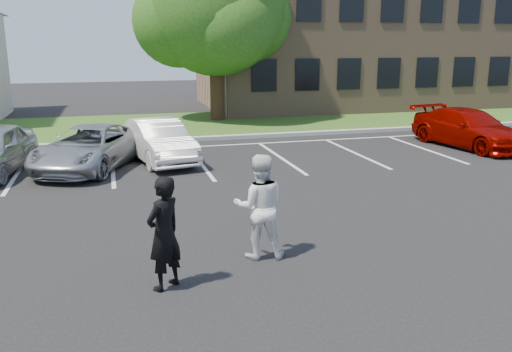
{
  "coord_description": "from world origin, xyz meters",
  "views": [
    {
      "loc": [
        -2.83,
        -9.3,
        3.96
      ],
      "look_at": [
        0.0,
        1.0,
        1.25
      ],
      "focal_mm": 38.0,
      "sensor_mm": 36.0,
      "label": 1
    }
  ],
  "objects_px": {
    "tree": "(217,9)",
    "car_red_compact": "(469,128)",
    "office_building": "(384,36)",
    "man_white_shirt": "(259,206)",
    "car_white_sedan": "(159,141)",
    "man_black_suit": "(164,233)",
    "car_silver_minivan": "(90,148)"
  },
  "relations": [
    {
      "from": "man_white_shirt",
      "to": "car_white_sedan",
      "type": "xyz_separation_m",
      "value": [
        -0.99,
        8.69,
        -0.28
      ]
    },
    {
      "from": "man_black_suit",
      "to": "man_white_shirt",
      "type": "xyz_separation_m",
      "value": [
        1.83,
        0.87,
        0.04
      ]
    },
    {
      "from": "car_white_sedan",
      "to": "car_red_compact",
      "type": "height_order",
      "value": "car_red_compact"
    },
    {
      "from": "office_building",
      "to": "tree",
      "type": "height_order",
      "value": "tree"
    },
    {
      "from": "office_building",
      "to": "car_red_compact",
      "type": "xyz_separation_m",
      "value": [
        -3.79,
        -14.0,
        -3.45
      ]
    },
    {
      "from": "man_black_suit",
      "to": "car_red_compact",
      "type": "bearing_deg",
      "value": 175.96
    },
    {
      "from": "office_building",
      "to": "car_silver_minivan",
      "type": "relative_size",
      "value": 4.66
    },
    {
      "from": "man_black_suit",
      "to": "car_silver_minivan",
      "type": "bearing_deg",
      "value": -121.82
    },
    {
      "from": "man_white_shirt",
      "to": "tree",
      "type": "bearing_deg",
      "value": -87.59
    },
    {
      "from": "tree",
      "to": "car_red_compact",
      "type": "height_order",
      "value": "tree"
    },
    {
      "from": "car_silver_minivan",
      "to": "man_white_shirt",
      "type": "bearing_deg",
      "value": -44.21
    },
    {
      "from": "man_white_shirt",
      "to": "car_silver_minivan",
      "type": "height_order",
      "value": "man_white_shirt"
    },
    {
      "from": "car_white_sedan",
      "to": "man_black_suit",
      "type": "bearing_deg",
      "value": -106.33
    },
    {
      "from": "man_white_shirt",
      "to": "car_red_compact",
      "type": "relative_size",
      "value": 0.4
    },
    {
      "from": "office_building",
      "to": "car_white_sedan",
      "type": "distance_m",
      "value": 20.65
    },
    {
      "from": "man_black_suit",
      "to": "car_white_sedan",
      "type": "xyz_separation_m",
      "value": [
        0.84,
        9.56,
        -0.25
      ]
    },
    {
      "from": "office_building",
      "to": "car_white_sedan",
      "type": "bearing_deg",
      "value": -138.54
    },
    {
      "from": "car_silver_minivan",
      "to": "car_red_compact",
      "type": "distance_m",
      "value": 13.66
    },
    {
      "from": "tree",
      "to": "car_red_compact",
      "type": "xyz_separation_m",
      "value": [
        7.71,
        -9.13,
        -4.64
      ]
    },
    {
      "from": "office_building",
      "to": "man_white_shirt",
      "type": "height_order",
      "value": "office_building"
    },
    {
      "from": "office_building",
      "to": "car_silver_minivan",
      "type": "bearing_deg",
      "value": -141.41
    },
    {
      "from": "man_white_shirt",
      "to": "office_building",
      "type": "bearing_deg",
      "value": -111.27
    },
    {
      "from": "car_red_compact",
      "to": "man_black_suit",
      "type": "bearing_deg",
      "value": -152.79
    },
    {
      "from": "office_building",
      "to": "man_white_shirt",
      "type": "distance_m",
      "value": 26.55
    },
    {
      "from": "car_white_sedan",
      "to": "office_building",
      "type": "bearing_deg",
      "value": 30.13
    },
    {
      "from": "office_building",
      "to": "man_black_suit",
      "type": "relative_size",
      "value": 11.89
    },
    {
      "from": "tree",
      "to": "car_silver_minivan",
      "type": "bearing_deg",
      "value": -123.35
    },
    {
      "from": "tree",
      "to": "office_building",
      "type": "bearing_deg",
      "value": 22.99
    },
    {
      "from": "car_white_sedan",
      "to": "car_silver_minivan",
      "type": "bearing_deg",
      "value": -179.83
    },
    {
      "from": "man_black_suit",
      "to": "office_building",
      "type": "bearing_deg",
      "value": -165.27
    },
    {
      "from": "tree",
      "to": "car_red_compact",
      "type": "distance_m",
      "value": 12.82
    },
    {
      "from": "office_building",
      "to": "man_white_shirt",
      "type": "relative_size",
      "value": 11.45
    }
  ]
}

